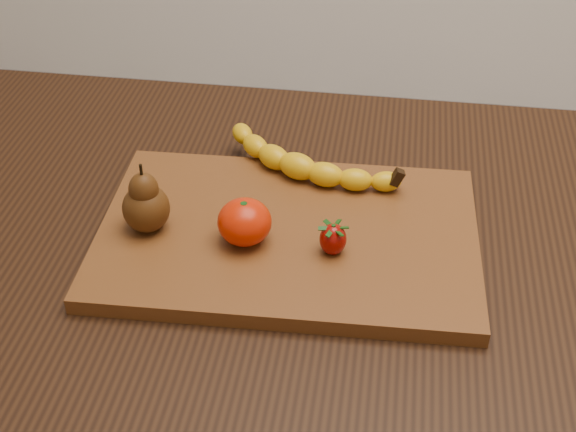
# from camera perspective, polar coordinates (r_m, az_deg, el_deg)

# --- Properties ---
(table) EXTENTS (1.00, 0.70, 0.76)m
(table) POSITION_cam_1_polar(r_m,az_deg,el_deg) (1.06, -2.39, -4.75)
(table) COLOR black
(table) RESTS_ON ground
(cutting_board) EXTENTS (0.46, 0.32, 0.02)m
(cutting_board) POSITION_cam_1_polar(r_m,az_deg,el_deg) (0.96, 0.00, -1.42)
(cutting_board) COLOR brown
(cutting_board) RESTS_ON table
(banana) EXTENTS (0.22, 0.14, 0.03)m
(banana) POSITION_cam_1_polar(r_m,az_deg,el_deg) (1.03, 0.69, 3.56)
(banana) COLOR #F2B80B
(banana) RESTS_ON cutting_board
(pear) EXTENTS (0.06, 0.06, 0.09)m
(pear) POSITION_cam_1_polar(r_m,az_deg,el_deg) (0.95, -10.16, 1.32)
(pear) COLOR #4B280C
(pear) RESTS_ON cutting_board
(mandarin) EXTENTS (0.08, 0.08, 0.05)m
(mandarin) POSITION_cam_1_polar(r_m,az_deg,el_deg) (0.92, -3.11, -0.42)
(mandarin) COLOR red
(mandarin) RESTS_ON cutting_board
(strawberry) EXTENTS (0.04, 0.04, 0.04)m
(strawberry) POSITION_cam_1_polar(r_m,az_deg,el_deg) (0.91, 3.22, -1.58)
(strawberry) COLOR #8E0803
(strawberry) RESTS_ON cutting_board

